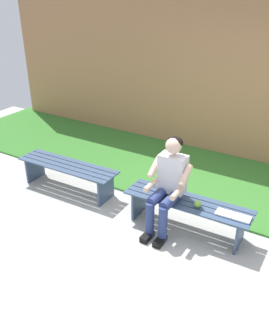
% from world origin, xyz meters
% --- Properties ---
extents(ground_plane, '(10.00, 7.00, 0.04)m').
position_xyz_m(ground_plane, '(0.98, 1.00, -0.02)').
color(ground_plane, '#B2B2AD').
extents(grass_strip, '(9.00, 2.27, 0.03)m').
position_xyz_m(grass_strip, '(0.98, -1.50, 0.01)').
color(grass_strip, '#387A2D').
rests_on(grass_strip, ground).
extents(brick_wall, '(9.50, 0.24, 3.12)m').
position_xyz_m(brick_wall, '(0.50, -2.58, 1.56)').
color(brick_wall, '#B27A51').
rests_on(brick_wall, ground).
extents(bench_near, '(1.63, 0.46, 0.42)m').
position_xyz_m(bench_near, '(0.00, 0.00, 0.32)').
color(bench_near, '#384C6B').
rests_on(bench_near, ground).
extents(bench_far, '(1.63, 0.46, 0.42)m').
position_xyz_m(bench_far, '(1.96, 0.00, 0.32)').
color(bench_far, '#384C6B').
rests_on(bench_far, ground).
extents(person_seated, '(0.50, 0.69, 1.23)m').
position_xyz_m(person_seated, '(0.24, 0.10, 0.67)').
color(person_seated, silver).
rests_on(person_seated, ground).
extents(apple, '(0.09, 0.09, 0.09)m').
position_xyz_m(apple, '(-0.15, 0.06, 0.47)').
color(apple, '#72B738').
rests_on(apple, bench_near).
extents(book_open, '(0.42, 0.17, 0.02)m').
position_xyz_m(book_open, '(-0.59, 0.03, 0.43)').
color(book_open, white).
rests_on(book_open, bench_near).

